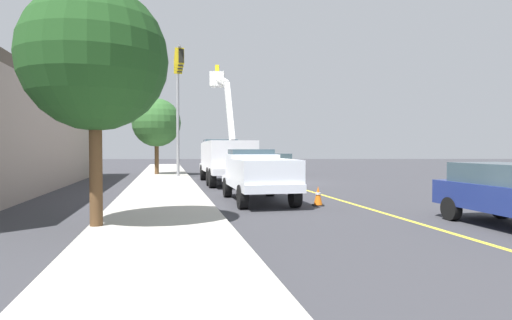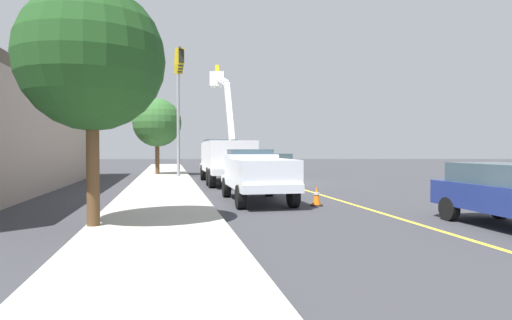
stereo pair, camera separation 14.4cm
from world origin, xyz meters
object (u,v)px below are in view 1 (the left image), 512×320
(traffic_cone_leading, at_px, (318,196))
(traffic_cone_mid_front, at_px, (244,173))
(utility_bucket_truck, at_px, (225,156))
(passing_minivan, at_px, (277,162))
(service_pickup_truck, at_px, (258,173))
(traffic_signal_mast, at_px, (179,84))

(traffic_cone_leading, xyz_separation_m, traffic_cone_mid_front, (14.72, 2.90, 0.04))
(utility_bucket_truck, xyz_separation_m, passing_minivan, (9.38, -3.69, -0.65))
(traffic_cone_leading, bearing_deg, service_pickup_truck, 62.23)
(traffic_cone_mid_front, bearing_deg, service_pickup_truck, -176.93)
(service_pickup_truck, xyz_separation_m, traffic_cone_mid_front, (13.58, 0.73, -0.73))
(utility_bucket_truck, distance_m, service_pickup_truck, 9.29)
(service_pickup_truck, bearing_deg, traffic_cone_leading, -117.77)
(service_pickup_truck, distance_m, passing_minivan, 18.58)
(utility_bucket_truck, relative_size, traffic_signal_mast, 0.95)
(traffic_cone_leading, relative_size, traffic_signal_mast, 0.08)
(traffic_cone_leading, bearing_deg, utility_bucket_truck, 21.24)
(traffic_cone_mid_front, bearing_deg, passing_minivan, -28.03)
(traffic_signal_mast, bearing_deg, service_pickup_truck, -157.49)
(service_pickup_truck, bearing_deg, passing_minivan, -5.81)
(service_pickup_truck, height_order, traffic_signal_mast, traffic_signal_mast)
(traffic_cone_mid_front, distance_m, traffic_signal_mast, 7.61)
(traffic_cone_mid_front, height_order, traffic_signal_mast, traffic_signal_mast)
(utility_bucket_truck, height_order, traffic_signal_mast, traffic_signal_mast)
(utility_bucket_truck, relative_size, traffic_cone_leading, 11.80)
(service_pickup_truck, relative_size, traffic_cone_mid_front, 7.42)
(passing_minivan, relative_size, traffic_signal_mast, 0.57)
(traffic_cone_leading, distance_m, traffic_signal_mast, 16.68)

